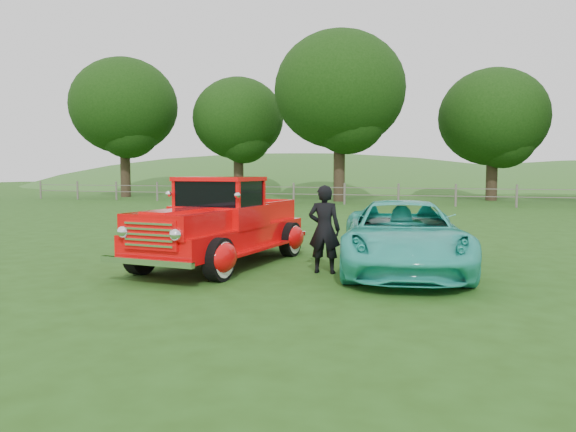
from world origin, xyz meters
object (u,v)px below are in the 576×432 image
(tree_near_west, at_px, (340,90))
(tree_near_east, at_px, (493,117))
(tree_mid_west, at_px, (238,119))
(tree_far_west, at_px, (124,106))
(red_pickup, at_px, (221,226))
(teal_sedan, at_px, (403,236))
(man, at_px, (324,229))

(tree_near_west, xyz_separation_m, tree_near_east, (9.00, 4.00, -1.55))
(tree_mid_west, distance_m, tree_near_east, 17.03)
(tree_far_west, distance_m, tree_near_west, 16.03)
(tree_near_west, relative_size, red_pickup, 2.03)
(teal_sedan, relative_size, man, 2.92)
(red_pickup, distance_m, teal_sedan, 3.59)
(tree_near_east, relative_size, teal_sedan, 1.74)
(tree_near_west, height_order, man, tree_near_west)
(tree_far_west, bearing_deg, tree_mid_west, 14.04)
(tree_far_west, relative_size, red_pickup, 1.94)
(tree_far_west, relative_size, man, 6.05)
(tree_near_west, height_order, red_pickup, tree_near_west)
(tree_mid_west, xyz_separation_m, teal_sedan, (14.54, -26.31, -4.88))
(tree_mid_west, bearing_deg, red_pickup, -67.65)
(red_pickup, bearing_deg, teal_sedan, 11.37)
(teal_sedan, bearing_deg, tree_near_west, 95.50)
(tree_near_east, xyz_separation_m, teal_sedan, (-2.46, -27.31, -4.58))
(tree_far_west, height_order, tree_near_east, tree_far_west)
(tree_mid_west, bearing_deg, teal_sedan, -61.08)
(tree_near_east, relative_size, red_pickup, 1.62)
(tree_near_west, height_order, teal_sedan, tree_near_west)
(tree_mid_west, height_order, tree_near_east, tree_mid_west)
(teal_sedan, bearing_deg, man, -165.36)
(tree_near_west, bearing_deg, teal_sedan, -74.33)
(tree_near_west, distance_m, man, 25.21)
(tree_mid_west, relative_size, red_pickup, 1.65)
(tree_near_west, bearing_deg, man, -77.80)
(tree_far_west, height_order, tree_near_west, tree_near_west)
(red_pickup, xyz_separation_m, man, (2.21, -0.27, 0.02))
(tree_mid_west, relative_size, tree_near_west, 0.81)
(tree_mid_west, distance_m, man, 30.36)
(tree_far_west, height_order, man, tree_far_west)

